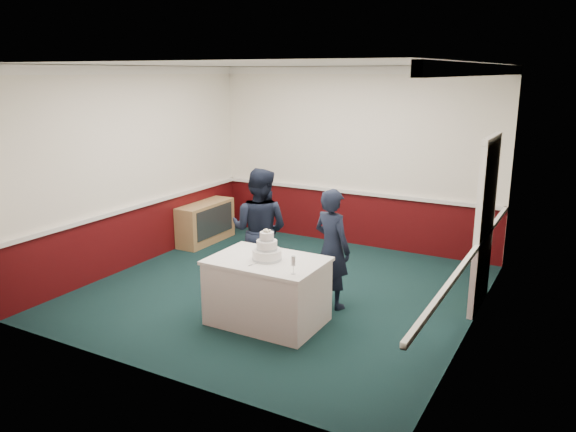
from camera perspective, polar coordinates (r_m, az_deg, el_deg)
The scene contains 9 objects.
ground at distance 7.75m, azimuth -0.73°, elevation -7.58°, with size 5.00×5.00×0.00m, color #11272B.
room_shell at distance 7.74m, azimuth 1.99°, elevation 7.46°, with size 5.00×5.00×3.00m.
sideboard at distance 9.91m, azimuth -8.36°, elevation -0.66°, with size 0.41×1.20×0.70m.
cake_table at distance 6.69m, azimuth -2.11°, elevation -7.57°, with size 1.32×0.92×0.79m.
wedding_cake at distance 6.52m, azimuth -2.15°, elevation -3.50°, with size 0.35×0.35×0.36m.
cake_knife at distance 6.41m, azimuth -3.30°, elevation -4.86°, with size 0.01×0.22×0.01m, color silver.
champagne_flute at distance 6.04m, azimuth 0.55°, elevation -4.68°, with size 0.05×0.05×0.21m.
person_man at distance 7.57m, azimuth -2.91°, elevation -1.41°, with size 0.82×0.64×1.68m, color black.
person_woman at distance 7.04m, azimuth 4.49°, elevation -3.31°, with size 0.56×0.37×1.53m, color black.
Camera 1 is at (3.56, -6.24, 2.91)m, focal length 35.00 mm.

